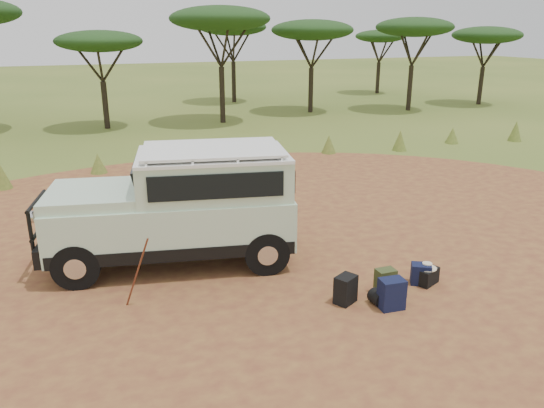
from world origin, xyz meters
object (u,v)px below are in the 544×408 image
object	(u,v)px
safari_vehicle	(180,209)
backpack_olive	(385,281)
duffel_navy	(421,274)
walking_staff	(137,273)
hard_case	(426,276)
backpack_navy	(392,294)
backpack_black	(346,290)

from	to	relation	value
safari_vehicle	backpack_olive	bearing A→B (deg)	-29.42
backpack_olive	duffel_navy	xyz separation A→B (m)	(0.88, 0.09, -0.04)
walking_staff	backpack_olive	world-z (taller)	walking_staff
backpack_olive	hard_case	xyz separation A→B (m)	(1.00, 0.06, -0.08)
backpack_navy	backpack_black	bearing A→B (deg)	149.50
walking_staff	backpack_black	size ratio (longest dim) A/B	2.66
safari_vehicle	walking_staff	xyz separation A→B (m)	(-1.16, -1.67, -0.54)
walking_staff	backpack_black	xyz separation A→B (m)	(3.61, -1.24, -0.41)
safari_vehicle	duffel_navy	xyz separation A→B (m)	(4.22, -2.77, -1.01)
safari_vehicle	hard_case	size ratio (longest dim) A/B	11.52
backpack_olive	backpack_navy	bearing A→B (deg)	-110.48
safari_vehicle	backpack_navy	bearing A→B (deg)	-36.18
walking_staff	backpack_olive	distance (m)	4.67
backpack_black	safari_vehicle	bearing A→B (deg)	101.59
walking_staff	backpack_navy	size ratio (longest dim) A/B	2.49
backpack_black	duffel_navy	world-z (taller)	backpack_black
safari_vehicle	duffel_navy	size ratio (longest dim) A/B	12.77
safari_vehicle	backpack_black	xyz separation A→B (m)	(2.44, -2.91, -0.95)
walking_staff	backpack_navy	world-z (taller)	walking_staff
backpack_navy	backpack_olive	size ratio (longest dim) A/B	1.15
walking_staff	duffel_navy	world-z (taller)	walking_staff
backpack_olive	walking_staff	bearing A→B (deg)	166.08
hard_case	backpack_black	bearing A→B (deg)	159.08
backpack_black	backpack_navy	bearing A→B (deg)	-63.70
backpack_olive	duffel_navy	distance (m)	0.89
safari_vehicle	walking_staff	distance (m)	2.10
walking_staff	hard_case	distance (m)	5.63
walking_staff	duffel_navy	size ratio (longest dim) A/B	3.38
backpack_black	hard_case	distance (m)	1.90
backpack_navy	backpack_olive	distance (m)	0.58
safari_vehicle	hard_case	world-z (taller)	safari_vehicle
duffel_navy	hard_case	xyz separation A→B (m)	(0.11, -0.03, -0.05)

